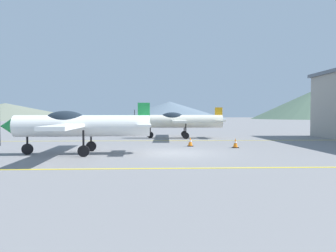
# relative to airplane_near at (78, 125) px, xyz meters

# --- Properties ---
(ground_plane) EXTENTS (400.00, 400.00, 0.00)m
(ground_plane) POSITION_rel_airplane_near_xyz_m (5.05, 0.28, -1.49)
(ground_plane) COLOR slate
(apron_line_near) EXTENTS (80.00, 0.16, 0.01)m
(apron_line_near) POSITION_rel_airplane_near_xyz_m (5.05, -4.38, -1.49)
(apron_line_near) COLOR yellow
(apron_line_near) RESTS_ON ground_plane
(apron_line_far) EXTENTS (80.00, 0.16, 0.01)m
(apron_line_far) POSITION_rel_airplane_near_xyz_m (5.05, 7.72, -1.49)
(apron_line_far) COLOR yellow
(apron_line_far) RESTS_ON ground_plane
(airplane_near) EXTENTS (7.67, 8.84, 2.65)m
(airplane_near) POSITION_rel_airplane_near_xyz_m (0.00, 0.00, 0.00)
(airplane_near) COLOR white
(airplane_near) RESTS_ON ground_plane
(airplane_mid) EXTENTS (7.66, 8.83, 2.65)m
(airplane_mid) POSITION_rel_airplane_near_xyz_m (6.05, 10.30, 0.00)
(airplane_mid) COLOR silver
(airplane_mid) RESTS_ON ground_plane
(traffic_cone_front) EXTENTS (0.36, 0.36, 0.59)m
(traffic_cone_front) POSITION_rel_airplane_near_xyz_m (8.88, 2.55, -1.20)
(traffic_cone_front) COLOR black
(traffic_cone_front) RESTS_ON ground_plane
(traffic_cone_side) EXTENTS (0.36, 0.36, 0.59)m
(traffic_cone_side) POSITION_rel_airplane_near_xyz_m (6.23, 3.54, -1.20)
(traffic_cone_side) COLOR black
(traffic_cone_side) RESTS_ON ground_plane
(hill_left) EXTENTS (66.61, 66.61, 6.67)m
(hill_left) POSITION_rel_airplane_near_xyz_m (-57.15, 110.39, 1.84)
(hill_left) COLOR slate
(hill_left) RESTS_ON ground_plane
(hill_centerleft) EXTENTS (54.95, 54.95, 8.33)m
(hill_centerleft) POSITION_rel_airplane_near_xyz_m (10.61, 129.94, 2.67)
(hill_centerleft) COLOR slate
(hill_centerleft) RESTS_ON ground_plane
(hill_centerright) EXTENTS (57.52, 57.52, 13.51)m
(hill_centerright) POSITION_rel_airplane_near_xyz_m (78.07, 122.17, 5.27)
(hill_centerright) COLOR #4C6651
(hill_centerright) RESTS_ON ground_plane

